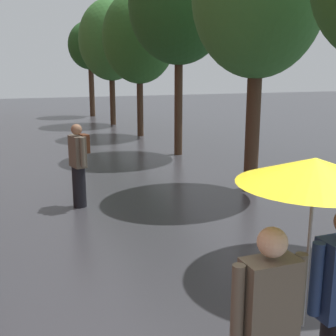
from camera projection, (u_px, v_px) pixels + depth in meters
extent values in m
cylinder|color=#473323|center=(253.00, 126.00, 9.41)|extent=(0.31, 0.31, 2.87)
cylinder|color=#473323|center=(178.00, 104.00, 13.31)|extent=(0.25, 0.25, 3.20)
ellipsoid|color=#235623|center=(179.00, 5.00, 12.66)|extent=(3.00, 3.00, 3.45)
cylinder|color=#473323|center=(140.00, 105.00, 17.17)|extent=(0.25, 0.25, 2.52)
ellipsoid|color=#2D6628|center=(139.00, 37.00, 16.59)|extent=(2.85, 2.85, 3.53)
cylinder|color=#473323|center=(113.00, 98.00, 20.73)|extent=(0.27, 0.27, 2.58)
ellipsoid|color=#387533|center=(111.00, 40.00, 20.13)|extent=(3.02, 3.02, 3.75)
cylinder|color=#473323|center=(92.00, 90.00, 24.44)|extent=(0.29, 0.29, 2.95)
ellipsoid|color=#235623|center=(90.00, 45.00, 23.88)|extent=(2.43, 2.43, 2.65)
cube|color=#665B4C|center=(269.00, 299.00, 2.98)|extent=(0.40, 0.22, 0.60)
sphere|color=beige|center=(272.00, 242.00, 2.88)|extent=(0.21, 0.21, 0.21)
cylinder|color=#665B4C|center=(238.00, 302.00, 2.89)|extent=(0.09, 0.09, 0.54)
cylinder|color=#665B4C|center=(299.00, 289.00, 3.06)|extent=(0.09, 0.09, 0.54)
cylinder|color=navy|center=(316.00, 279.00, 3.10)|extent=(0.09, 0.09, 0.56)
cylinder|color=#9E9EA3|center=(308.00, 256.00, 3.05)|extent=(0.02, 0.02, 1.11)
cone|color=yellow|center=(315.00, 171.00, 2.91)|extent=(1.07, 1.07, 0.18)
cylinder|color=black|center=(79.00, 187.00, 8.39)|extent=(0.26, 0.26, 0.81)
cube|color=#665B4C|center=(78.00, 152.00, 8.23)|extent=(0.30, 0.44, 0.60)
sphere|color=#9E7051|center=(76.00, 129.00, 8.14)|extent=(0.21, 0.21, 0.21)
cylinder|color=#665B4C|center=(83.00, 152.00, 8.02)|extent=(0.09, 0.09, 0.54)
cylinder|color=#665B4C|center=(73.00, 148.00, 8.43)|extent=(0.09, 0.09, 0.54)
cube|color=#592D19|center=(84.00, 144.00, 8.28)|extent=(0.19, 0.28, 0.36)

